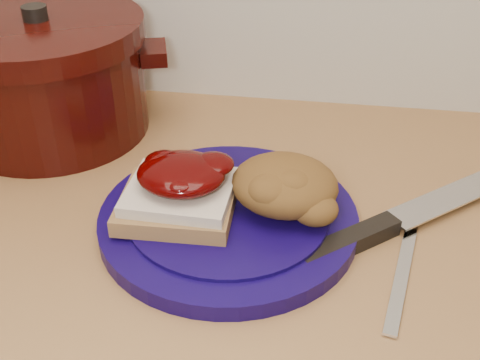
# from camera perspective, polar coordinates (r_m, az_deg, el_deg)

# --- Properties ---
(plate) EXTENTS (0.31, 0.31, 0.02)m
(plate) POSITION_cam_1_polar(r_m,az_deg,el_deg) (0.67, -1.10, -3.75)
(plate) COLOR #0E043F
(plate) RESTS_ON wood_countertop
(sandwich) EXTENTS (0.12, 0.11, 0.06)m
(sandwich) POSITION_cam_1_polar(r_m,az_deg,el_deg) (0.65, -5.78, -0.95)
(sandwich) COLOR olive
(sandwich) RESTS_ON plate
(stuffing_mound) EXTENTS (0.12, 0.11, 0.06)m
(stuffing_mound) POSITION_cam_1_polar(r_m,az_deg,el_deg) (0.65, 4.25, -0.46)
(stuffing_mound) COLOR brown
(stuffing_mound) RESTS_ON plate
(chef_knife) EXTENTS (0.28, 0.24, 0.02)m
(chef_knife) POSITION_cam_1_polar(r_m,az_deg,el_deg) (0.67, 13.24, -4.44)
(chef_knife) COLOR black
(chef_knife) RESTS_ON wood_countertop
(butter_knife) EXTENTS (0.05, 0.17, 0.00)m
(butter_knife) POSITION_cam_1_polar(r_m,az_deg,el_deg) (0.63, 15.13, -8.53)
(butter_knife) COLOR silver
(butter_knife) RESTS_ON wood_countertop
(dutch_oven) EXTENTS (0.34, 0.34, 0.18)m
(dutch_oven) POSITION_cam_1_polar(r_m,az_deg,el_deg) (0.87, -17.84, 9.38)
(dutch_oven) COLOR black
(dutch_oven) RESTS_ON wood_countertop
(pepper_grinder) EXTENTS (0.07, 0.07, 0.13)m
(pepper_grinder) POSITION_cam_1_polar(r_m,az_deg,el_deg) (0.95, -20.66, 10.08)
(pepper_grinder) COLOR black
(pepper_grinder) RESTS_ON wood_countertop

